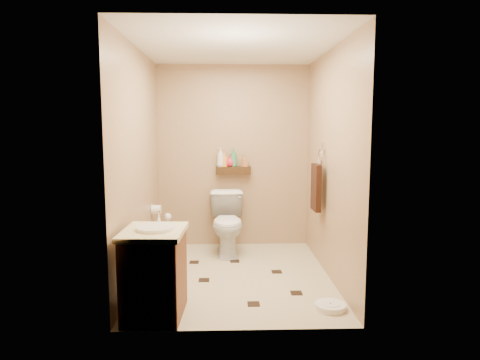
{
  "coord_description": "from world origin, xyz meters",
  "views": [
    {
      "loc": [
        -0.09,
        -4.45,
        1.59
      ],
      "look_at": [
        0.06,
        0.25,
        1.01
      ],
      "focal_mm": 32.0,
      "sensor_mm": 36.0,
      "label": 1
    }
  ],
  "objects": [
    {
      "name": "vanity",
      "position": [
        -0.7,
        -0.95,
        0.38
      ],
      "size": [
        0.53,
        0.63,
        0.86
      ],
      "rotation": [
        0.0,
        0.0,
        -0.05
      ],
      "color": "brown",
      "rests_on": "ground"
    },
    {
      "name": "wall_shelf",
      "position": [
        0.0,
        1.17,
        1.02
      ],
      "size": [
        0.46,
        0.14,
        0.1
      ],
      "primitive_type": "cube",
      "color": "#3B2610",
      "rests_on": "wall_back"
    },
    {
      "name": "bottle_c",
      "position": [
        -0.04,
        1.17,
        1.15
      ],
      "size": [
        0.15,
        0.15,
        0.16
      ],
      "primitive_type": "imported",
      "rotation": [
        0.0,
        0.0,
        0.27
      ],
      "color": "red",
      "rests_on": "wall_shelf"
    },
    {
      "name": "wall_front",
      "position": [
        0.0,
        -1.25,
        1.2
      ],
      "size": [
        2.0,
        0.04,
        2.4
      ],
      "primitive_type": "cube",
      "color": "#A67B5F",
      "rests_on": "ground"
    },
    {
      "name": "wall_back",
      "position": [
        0.0,
        1.25,
        1.2
      ],
      "size": [
        2.0,
        0.04,
        2.4
      ],
      "primitive_type": "cube",
      "color": "#A67B5F",
      "rests_on": "ground"
    },
    {
      "name": "bottle_e",
      "position": [
        0.15,
        1.17,
        1.15
      ],
      "size": [
        0.1,
        0.1,
        0.15
      ],
      "primitive_type": "imported",
      "rotation": [
        0.0,
        0.0,
        3.71
      ],
      "color": "#C87242",
      "rests_on": "wall_shelf"
    },
    {
      "name": "toilet_brush",
      "position": [
        -0.82,
        0.77,
        0.19
      ],
      "size": [
        0.12,
        0.12,
        0.53
      ],
      "color": "#186255",
      "rests_on": "ground"
    },
    {
      "name": "wall_left",
      "position": [
        -1.0,
        0.0,
        1.2
      ],
      "size": [
        0.04,
        2.5,
        2.4
      ],
      "primitive_type": "cube",
      "color": "#A67B5F",
      "rests_on": "ground"
    },
    {
      "name": "wall_right",
      "position": [
        1.0,
        0.0,
        1.2
      ],
      "size": [
        0.04,
        2.5,
        2.4
      ],
      "primitive_type": "cube",
      "color": "#A67B5F",
      "rests_on": "ground"
    },
    {
      "name": "towel_ring",
      "position": [
        0.91,
        0.25,
        0.95
      ],
      "size": [
        0.12,
        0.3,
        0.76
      ],
      "color": "silver",
      "rests_on": "wall_right"
    },
    {
      "name": "ceiling",
      "position": [
        0.0,
        0.0,
        2.4
      ],
      "size": [
        2.0,
        2.5,
        0.02
      ],
      "primitive_type": "cube",
      "color": "silver",
      "rests_on": "wall_back"
    },
    {
      "name": "bottle_d",
      "position": [
        0.0,
        1.17,
        1.19
      ],
      "size": [
        0.12,
        0.12,
        0.24
      ],
      "primitive_type": "imported",
      "rotation": [
        0.0,
        0.0,
        5.06
      ],
      "color": "#2D894B",
      "rests_on": "wall_shelf"
    },
    {
      "name": "toilet",
      "position": [
        -0.08,
        0.83,
        0.38
      ],
      "size": [
        0.47,
        0.77,
        0.77
      ],
      "primitive_type": "imported",
      "rotation": [
        0.0,
        0.0,
        0.05
      ],
      "color": "white",
      "rests_on": "ground"
    },
    {
      "name": "bottle_a",
      "position": [
        -0.17,
        1.17,
        1.2
      ],
      "size": [
        0.13,
        0.13,
        0.25
      ],
      "primitive_type": "imported",
      "rotation": [
        0.0,
        0.0,
        5.08
      ],
      "color": "silver",
      "rests_on": "wall_shelf"
    },
    {
      "name": "ground",
      "position": [
        0.0,
        0.0,
        0.0
      ],
      "size": [
        2.5,
        2.5,
        0.0
      ],
      "primitive_type": "plane",
      "color": "#C2B48E",
      "rests_on": "ground"
    },
    {
      "name": "bathroom_scale",
      "position": [
        0.82,
        -0.89,
        0.03
      ],
      "size": [
        0.27,
        0.27,
        0.05
      ],
      "rotation": [
        0.0,
        0.0,
        0.0
      ],
      "color": "white",
      "rests_on": "ground"
    },
    {
      "name": "toilet_paper",
      "position": [
        -0.94,
        0.65,
        0.6
      ],
      "size": [
        0.12,
        0.11,
        0.12
      ],
      "color": "white",
      "rests_on": "wall_left"
    },
    {
      "name": "bottle_b",
      "position": [
        -0.11,
        1.17,
        1.16
      ],
      "size": [
        0.11,
        0.11,
        0.18
      ],
      "primitive_type": "imported",
      "rotation": [
        0.0,
        0.0,
        4.27
      ],
      "color": "gold",
      "rests_on": "wall_shelf"
    },
    {
      "name": "floor_accents",
      "position": [
        0.06,
        -0.06,
        0.0
      ],
      "size": [
        1.16,
        1.35,
        0.01
      ],
      "color": "black",
      "rests_on": "ground"
    }
  ]
}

